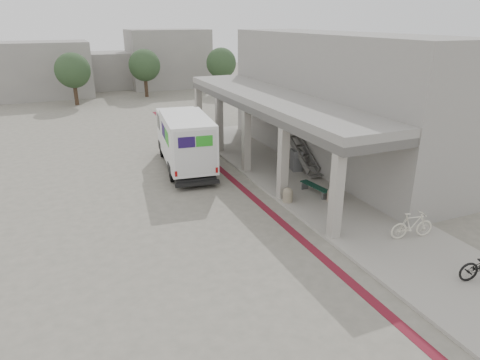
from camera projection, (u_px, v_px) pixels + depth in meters
name	position (u px, v px, depth m)	size (l,w,h in m)	color
ground	(244.00, 212.00, 18.19)	(120.00, 120.00, 0.00)	#686559
bike_lane_stripe	(246.00, 192.00, 20.28)	(0.35, 40.00, 0.01)	maroon
sidewalk	(323.00, 196.00, 19.64)	(4.40, 28.00, 0.12)	gray
transit_building	(325.00, 102.00, 23.36)	(7.60, 17.00, 7.00)	gray
distant_backdrop	(90.00, 67.00, 47.05)	(28.00, 10.00, 6.50)	gray
tree_left	(73.00, 71.00, 39.31)	(3.20, 3.20, 4.80)	#38281C
tree_mid	(144.00, 65.00, 43.60)	(3.20, 3.20, 4.80)	#38281C
tree_right	(221.00, 63.00, 45.67)	(3.20, 3.20, 4.80)	#38281C
fedex_truck	(184.00, 139.00, 22.96)	(2.98, 7.28, 3.02)	black
bench	(315.00, 188.00, 19.61)	(0.62, 1.77, 0.41)	slate
bollard_near	(332.00, 194.00, 18.87)	(0.40, 0.40, 0.60)	gray
bollard_far	(288.00, 195.00, 18.78)	(0.44, 0.44, 0.66)	gray
utility_cabinet	(296.00, 160.00, 22.60)	(0.50, 0.67, 1.12)	slate
bicycle_cream	(412.00, 225.00, 15.62)	(0.48, 1.69, 1.01)	silver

